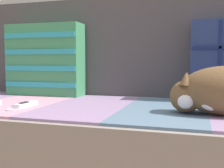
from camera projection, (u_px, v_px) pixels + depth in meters
The scene contains 5 objects.
couch at pixel (128, 147), 1.30m from camera, with size 2.20×0.86×0.39m.
sofa_backrest at pixel (143, 47), 1.60m from camera, with size 2.15×0.14×0.56m.
throw_pillow_striped at pixel (45, 60), 1.63m from camera, with size 0.45×0.14×0.41m.
sleeping_cat at pixel (220, 92), 1.03m from camera, with size 0.42×0.19×0.18m.
game_remote_near at pixel (24, 105), 1.22m from camera, with size 0.05×0.19×0.02m.
Camera 1 is at (0.30, -1.12, 0.59)m, focal length 45.00 mm.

